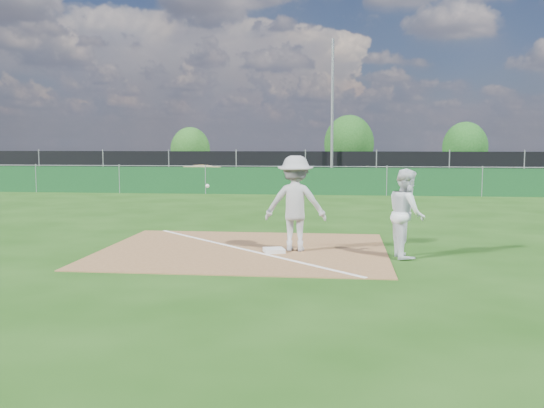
# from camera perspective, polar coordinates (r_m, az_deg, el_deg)

# --- Properties ---
(ground) EXTENTS (90.00, 90.00, 0.00)m
(ground) POSITION_cam_1_polar(r_m,az_deg,el_deg) (21.77, 1.12, -0.23)
(ground) COLOR #19420E
(ground) RESTS_ON ground
(infield_dirt) EXTENTS (6.00, 5.00, 0.02)m
(infield_dirt) POSITION_cam_1_polar(r_m,az_deg,el_deg) (12.92, -2.66, -4.34)
(infield_dirt) COLOR brown
(infield_dirt) RESTS_ON ground
(foul_line) EXTENTS (5.01, 5.01, 0.01)m
(foul_line) POSITION_cam_1_polar(r_m,az_deg,el_deg) (12.92, -2.66, -4.28)
(foul_line) COLOR white
(foul_line) RESTS_ON infield_dirt
(green_fence) EXTENTS (44.00, 0.05, 1.20)m
(green_fence) POSITION_cam_1_polar(r_m,az_deg,el_deg) (26.69, 2.14, 2.16)
(green_fence) COLOR #103D1B
(green_fence) RESTS_ON ground
(dirt_mound) EXTENTS (3.38, 2.60, 1.17)m
(dirt_mound) POSITION_cam_1_polar(r_m,az_deg,el_deg) (30.91, -6.65, 2.60)
(dirt_mound) COLOR #A5874F
(dirt_mound) RESTS_ON ground
(black_fence) EXTENTS (46.00, 0.04, 1.80)m
(black_fence) POSITION_cam_1_polar(r_m,az_deg,el_deg) (34.64, 3.16, 3.48)
(black_fence) COLOR black
(black_fence) RESTS_ON ground
(parking_lot) EXTENTS (46.00, 9.00, 0.01)m
(parking_lot) POSITION_cam_1_polar(r_m,az_deg,el_deg) (39.67, 3.58, 2.48)
(parking_lot) COLOR black
(parking_lot) RESTS_ON ground
(light_pole) EXTENTS (0.16, 0.16, 8.00)m
(light_pole) POSITION_cam_1_polar(r_m,az_deg,el_deg) (34.30, 5.69, 8.62)
(light_pole) COLOR slate
(light_pole) RESTS_ON ground
(first_base) EXTENTS (0.51, 0.51, 0.08)m
(first_base) POSITION_cam_1_polar(r_m,az_deg,el_deg) (12.57, 0.19, -4.38)
(first_base) COLOR silver
(first_base) RESTS_ON infield_dirt
(play_at_first) EXTENTS (2.49, 0.76, 2.00)m
(play_at_first) POSITION_cam_1_polar(r_m,az_deg,el_deg) (12.66, 2.22, 0.06)
(play_at_first) COLOR #ABABAD
(play_at_first) RESTS_ON infield_dirt
(runner) EXTENTS (0.78, 0.94, 1.78)m
(runner) POSITION_cam_1_polar(r_m,az_deg,el_deg) (12.29, 12.54, -0.86)
(runner) COLOR silver
(runner) RESTS_ON ground
(car_left) EXTENTS (4.63, 2.48, 1.50)m
(car_left) POSITION_cam_1_polar(r_m,az_deg,el_deg) (40.01, -5.47, 3.57)
(car_left) COLOR #9C9FA3
(car_left) RESTS_ON parking_lot
(car_mid) EXTENTS (4.50, 2.16, 1.42)m
(car_mid) POSITION_cam_1_polar(r_m,az_deg,el_deg) (39.19, -0.21, 3.50)
(car_mid) COLOR black
(car_mid) RESTS_ON parking_lot
(car_right) EXTENTS (4.40, 2.00, 1.25)m
(car_right) POSITION_cam_1_polar(r_m,az_deg,el_deg) (39.58, 10.52, 3.30)
(car_right) COLOR black
(car_right) RESTS_ON parking_lot
(tree_left) EXTENTS (2.90, 2.90, 3.44)m
(tree_left) POSITION_cam_1_polar(r_m,az_deg,el_deg) (45.36, -7.70, 5.08)
(tree_left) COLOR #382316
(tree_left) RESTS_ON ground
(tree_mid) EXTENTS (3.64, 3.64, 4.31)m
(tree_mid) POSITION_cam_1_polar(r_m,az_deg,el_deg) (44.93, 7.26, 5.65)
(tree_mid) COLOR #382316
(tree_mid) RESTS_ON ground
(tree_right) EXTENTS (3.20, 3.20, 3.80)m
(tree_right) POSITION_cam_1_polar(r_m,az_deg,el_deg) (46.01, 17.71, 5.10)
(tree_right) COLOR #382316
(tree_right) RESTS_ON ground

